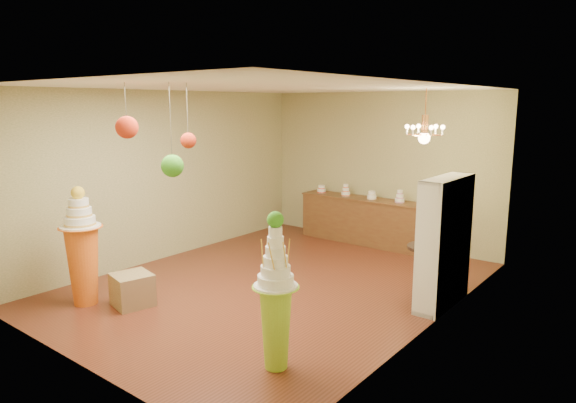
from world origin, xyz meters
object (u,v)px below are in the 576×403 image
Objects in this scene: pedestal_orange at (83,256)px; round_table at (428,265)px; pedestal_green at (276,307)px; sideboard at (371,221)px.

round_table is at bearing 40.15° from pedestal_orange.
pedestal_orange reaches higher than round_table.
pedestal_green is 5.22m from sideboard.
sideboard is (-1.63, 4.95, -0.20)m from pedestal_green.
round_table is at bearing -45.11° from sideboard.
pedestal_green reaches higher than sideboard.
sideboard is 2.98m from round_table.
pedestal_green reaches higher than pedestal_orange.
pedestal_orange is 0.55× the size of sideboard.
pedestal_green is 2.10× the size of round_table.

